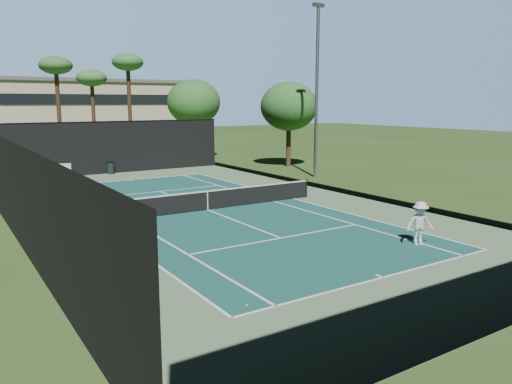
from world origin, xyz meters
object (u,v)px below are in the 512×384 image
tennis_ball_a (247,305)px  trash_bin (111,168)px  tennis_ball_b (144,211)px  park_bench (61,170)px  player (420,223)px  tennis_net (208,199)px  tennis_ball_c (191,206)px  tennis_ball_d (66,204)px

tennis_ball_a → trash_bin: (4.54, 27.08, 0.45)m
tennis_ball_b → park_bench: size_ratio=0.04×
player → tennis_ball_a: bearing=-147.4°
tennis_net → tennis_ball_c: tennis_net is taller
tennis_ball_d → player: bearing=-57.6°
tennis_ball_b → trash_bin: trash_bin is taller
player → trash_bin: (-4.18, 25.65, -0.37)m
tennis_net → tennis_ball_a: bearing=-112.6°
tennis_ball_a → tennis_ball_d: bearing=93.5°
player → tennis_ball_a: 8.87m
player → trash_bin: bearing=122.6°
player → tennis_ball_c: 12.15m
tennis_net → trash_bin: (-0.21, 15.64, -0.08)m
tennis_ball_b → trash_bin: bearing=79.6°
tennis_ball_b → tennis_ball_d: 4.81m
tennis_ball_a → player: bearing=9.3°
player → tennis_ball_d: player is taller
player → tennis_ball_d: size_ratio=26.74×
tennis_ball_a → park_bench: bearing=88.1°
player → tennis_ball_d: bearing=145.8°
trash_bin → player: bearing=-80.7°
tennis_net → tennis_ball_c: 1.47m
tennis_ball_c → trash_bin: 14.31m
tennis_net → player: 10.77m
tennis_ball_b → tennis_ball_d: (-2.95, 3.79, -0.00)m
trash_bin → tennis_ball_a: bearing=-99.5°
player → tennis_ball_b: (-6.79, 11.53, -0.81)m
tennis_ball_b → park_bench: bearing=94.1°
tennis_net → player: (3.97, -10.01, 0.29)m
tennis_net → player: size_ratio=7.61×
player → tennis_ball_d: (-9.74, 15.32, -0.82)m
player → trash_bin: 25.99m
tennis_net → tennis_ball_b: size_ratio=192.26×
tennis_ball_b → park_bench: (-1.02, 14.20, 0.51)m
tennis_ball_c → park_bench: park_bench is taller
tennis_ball_b → trash_bin: (2.60, 14.12, 0.44)m
tennis_ball_b → tennis_net: bearing=-28.4°
player → park_bench: bearing=130.2°
tennis_net → park_bench: bearing=103.7°
tennis_ball_d → trash_bin: size_ratio=0.07×
tennis_ball_b → tennis_ball_d: size_ratio=1.06×
park_bench → trash_bin: 3.63m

